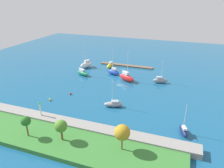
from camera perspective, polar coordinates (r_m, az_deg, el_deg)
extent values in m
plane|color=#19567F|center=(82.55, 2.11, 1.34)|extent=(160.00, 160.00, 0.00)
cube|color=brown|center=(97.39, 3.82, 4.93)|extent=(24.00, 2.17, 0.59)
cube|color=gray|center=(54.06, -9.40, -10.79)|extent=(57.52, 3.39, 1.47)
cube|color=#387A33|center=(49.76, -13.06, -14.79)|extent=(52.91, 10.16, 1.08)
cylinder|color=silver|center=(58.07, -18.55, -6.53)|extent=(0.36, 0.36, 3.20)
sphere|color=green|center=(57.21, -18.78, -4.91)|extent=(0.56, 0.56, 0.56)
cylinder|color=brown|center=(48.73, -13.23, -12.96)|extent=(0.43, 0.43, 2.68)
sphere|color=#4C8428|center=(47.52, -13.47, -10.85)|extent=(2.74, 2.74, 2.74)
cylinder|color=brown|center=(44.95, 2.66, -15.41)|extent=(0.30, 0.30, 3.13)
sphere|color=#AD841E|center=(43.42, 2.73, -12.79)|extent=(3.25, 3.25, 3.25)
cylinder|color=brown|center=(52.02, -21.65, -11.24)|extent=(0.33, 0.33, 3.19)
sphere|color=#286B23|center=(50.84, -22.03, -9.12)|extent=(2.23, 2.23, 2.23)
ellipsoid|color=gray|center=(62.45, 0.35, -5.42)|extent=(5.74, 3.47, 1.56)
cube|color=silver|center=(61.99, 0.76, -4.64)|extent=(2.21, 1.67, 0.40)
cylinder|color=silver|center=(60.44, 0.10, -1.68)|extent=(0.13, 0.13, 7.44)
cylinder|color=silver|center=(61.82, 1.28, -4.35)|extent=(2.44, 0.90, 0.10)
ellipsoid|color=red|center=(80.36, 3.94, 1.65)|extent=(7.26, 5.43, 2.55)
cube|color=silver|center=(80.12, 3.69, 2.95)|extent=(2.86, 2.38, 1.01)
cylinder|color=silver|center=(78.20, 4.24, 5.48)|extent=(0.17, 0.17, 8.89)
cylinder|color=silver|center=(80.34, 3.39, 3.51)|extent=(2.82, 1.74, 0.14)
ellipsoid|color=#19724C|center=(86.63, -7.76, 2.84)|extent=(6.59, 4.18, 1.79)
cube|color=silver|center=(86.58, -8.02, 3.71)|extent=(2.55, 1.91, 0.76)
cylinder|color=silver|center=(84.79, -7.80, 6.01)|extent=(0.15, 0.15, 8.35)
cylinder|color=silver|center=(86.78, -8.25, 4.12)|extent=(2.51, 1.15, 0.12)
ellipsoid|color=white|center=(95.47, -6.87, 5.07)|extent=(4.42, 6.78, 2.60)
cube|color=silver|center=(95.28, -6.68, 6.12)|extent=(2.04, 2.63, 0.80)
cylinder|color=silver|center=(93.68, -7.19, 8.32)|extent=(0.16, 0.16, 8.74)
cylinder|color=silver|center=(95.57, -6.37, 6.53)|extent=(1.34, 2.94, 0.12)
ellipsoid|color=yellow|center=(94.72, -0.47, 4.92)|extent=(2.33, 5.45, 2.05)
cube|color=silver|center=(94.69, -0.37, 5.74)|extent=(1.30, 2.00, 0.55)
cylinder|color=silver|center=(93.25, -0.55, 7.36)|extent=(0.13, 0.13, 6.47)
cylinder|color=silver|center=(95.03, -0.23, 6.07)|extent=(0.30, 2.44, 0.10)
ellipsoid|color=#2347B2|center=(86.54, 0.36, 3.18)|extent=(5.98, 3.57, 2.19)
cube|color=silver|center=(85.78, 0.60, 4.07)|extent=(2.29, 1.73, 0.86)
cylinder|color=silver|center=(85.04, 0.21, 6.58)|extent=(0.14, 0.14, 8.43)
cylinder|color=silver|center=(85.31, 0.87, 4.38)|extent=(2.37, 0.84, 0.11)
ellipsoid|color=#141E4C|center=(53.95, 18.48, -11.76)|extent=(2.75, 4.84, 1.69)
cube|color=silver|center=(53.06, 18.73, -11.01)|extent=(1.31, 1.85, 0.49)
cylinder|color=silver|center=(52.08, 18.95, -8.07)|extent=(0.11, 0.11, 6.11)
cylinder|color=silver|center=(52.44, 18.94, -10.97)|extent=(0.78, 2.17, 0.09)
ellipsoid|color=gray|center=(80.49, 12.77, 0.90)|extent=(5.69, 3.09, 1.92)
cube|color=silver|center=(79.96, 12.54, 1.73)|extent=(2.16, 1.48, 0.57)
cylinder|color=silver|center=(79.00, 13.25, 3.89)|extent=(0.13, 0.13, 7.00)
cylinder|color=silver|center=(79.74, 12.28, 2.03)|extent=(2.16, 0.75, 0.10)
sphere|color=red|center=(71.22, -11.01, -2.50)|extent=(0.68, 0.68, 0.68)
sphere|color=yellow|center=(68.69, -16.19, -4.02)|extent=(0.70, 0.70, 0.70)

